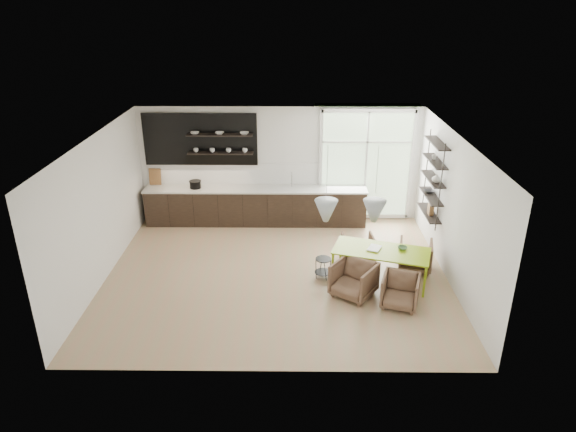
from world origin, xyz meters
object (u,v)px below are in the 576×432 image
at_px(dining_table, 381,252).
at_px(armchair_back_right, 415,255).
at_px(wire_stool, 323,265).
at_px(armchair_front_left, 354,279).
at_px(armchair_front_right, 400,291).
at_px(armchair_back_left, 358,249).

height_order(dining_table, armchair_back_right, dining_table).
relative_size(dining_table, wire_stool, 4.72).
distance_m(armchair_front_left, wire_stool, 0.87).
bearing_deg(armchair_front_left, armchair_front_right, 12.39).
distance_m(armchair_front_left, armchair_front_right, 0.90).
height_order(armchair_back_left, armchair_front_left, armchair_front_left).
height_order(armchair_front_left, armchair_front_right, armchair_front_left).
height_order(armchair_back_left, wire_stool, armchair_back_left).
relative_size(armchair_back_left, wire_stool, 1.57).
height_order(armchair_back_left, armchair_front_right, armchair_back_left).
bearing_deg(armchair_back_left, dining_table, 110.00).
distance_m(dining_table, armchair_back_left, 0.92).
height_order(dining_table, armchair_front_left, same).
bearing_deg(dining_table, armchair_back_left, 131.60).
height_order(armchair_back_left, armchair_back_right, armchair_back_right).
distance_m(dining_table, armchair_front_left, 0.87).
relative_size(dining_table, armchair_back_right, 2.98).
bearing_deg(wire_stool, armchair_back_right, 11.81).
distance_m(armchair_back_right, wire_stool, 2.01).
height_order(dining_table, wire_stool, dining_table).
relative_size(dining_table, armchair_back_left, 3.01).
relative_size(armchair_back_left, armchair_back_right, 0.99).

